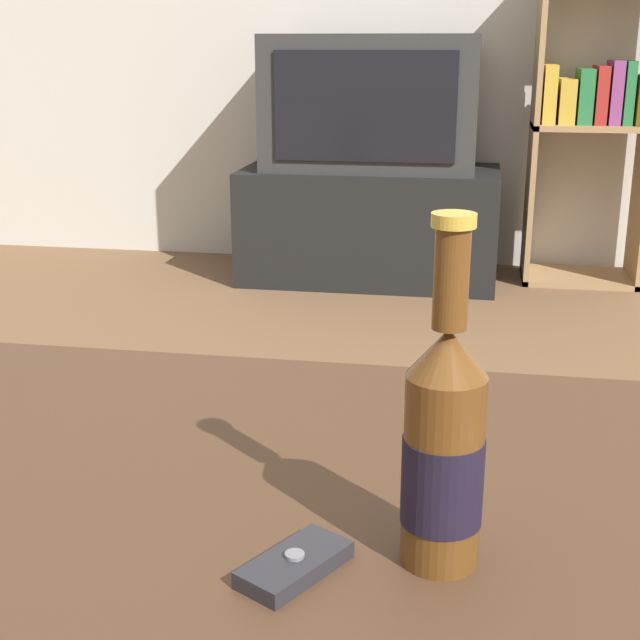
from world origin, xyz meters
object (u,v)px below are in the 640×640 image
Objects in this scene: bookshelf at (592,115)px; beer_bottle at (444,448)px; tv_stand at (370,224)px; television at (372,103)px; cell_phone at (295,564)px.

bookshelf reaches higher than beer_bottle.
television is (0.00, -0.00, 0.45)m from tv_stand.
television is 7.41× the size of cell_phone.
television is 0.66× the size of bookshelf.
tv_stand is at bearing 90.00° from television.
cell_phone is at bearing -84.42° from television.
television reaches higher than tv_stand.
cell_phone is at bearing -100.51° from bookshelf.
bookshelf is 2.89m from cell_phone.
beer_bottle is at bearing 48.80° from cell_phone.
tv_stand is 0.90m from bookshelf.
tv_stand is at bearing -172.34° from bookshelf.
tv_stand is at bearing 125.36° from cell_phone.
tv_stand is 2.74m from beer_bottle.
cell_phone is (-0.11, -0.04, -0.09)m from beer_bottle.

